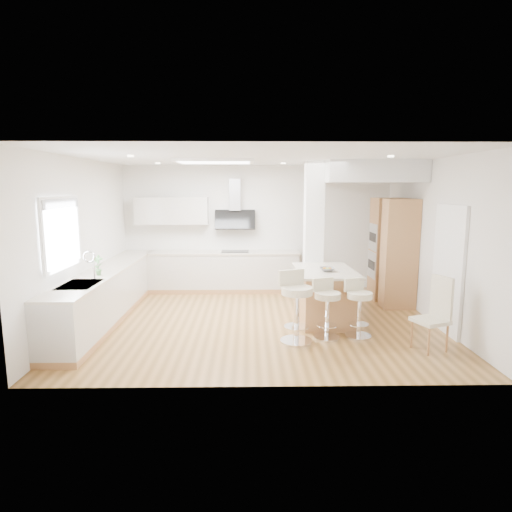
{
  "coord_description": "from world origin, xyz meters",
  "views": [
    {
      "loc": [
        -0.19,
        -7.21,
        2.32
      ],
      "look_at": [
        -0.06,
        0.4,
        1.09
      ],
      "focal_mm": 30.0,
      "sensor_mm": 36.0,
      "label": 1
    }
  ],
  "objects_px": {
    "bar_stool_a": "(296,303)",
    "dining_chair": "(436,311)",
    "bar_stool_b": "(327,305)",
    "bar_stool_c": "(358,305)",
    "peninsula": "(325,295)"
  },
  "relations": [
    {
      "from": "bar_stool_a",
      "to": "dining_chair",
      "type": "height_order",
      "value": "bar_stool_a"
    },
    {
      "from": "bar_stool_a",
      "to": "bar_stool_b",
      "type": "xyz_separation_m",
      "value": [
        0.49,
        0.17,
        -0.09
      ]
    },
    {
      "from": "bar_stool_c",
      "to": "dining_chair",
      "type": "xyz_separation_m",
      "value": [
        0.97,
        -0.55,
        0.06
      ]
    },
    {
      "from": "peninsula",
      "to": "bar_stool_a",
      "type": "bearing_deg",
      "value": -121.79
    },
    {
      "from": "peninsula",
      "to": "bar_stool_c",
      "type": "bearing_deg",
      "value": -68.33
    },
    {
      "from": "peninsula",
      "to": "bar_stool_a",
      "type": "height_order",
      "value": "bar_stool_a"
    },
    {
      "from": "bar_stool_a",
      "to": "bar_stool_c",
      "type": "relative_size",
      "value": 1.19
    },
    {
      "from": "bar_stool_a",
      "to": "peninsula",
      "type": "bearing_deg",
      "value": 36.48
    },
    {
      "from": "bar_stool_b",
      "to": "dining_chair",
      "type": "distance_m",
      "value": 1.56
    },
    {
      "from": "bar_stool_b",
      "to": "bar_stool_c",
      "type": "height_order",
      "value": "bar_stool_b"
    },
    {
      "from": "bar_stool_b",
      "to": "dining_chair",
      "type": "relative_size",
      "value": 0.87
    },
    {
      "from": "peninsula",
      "to": "dining_chair",
      "type": "height_order",
      "value": "dining_chair"
    },
    {
      "from": "peninsula",
      "to": "dining_chair",
      "type": "bearing_deg",
      "value": -48.01
    },
    {
      "from": "bar_stool_b",
      "to": "peninsula",
      "type": "bearing_deg",
      "value": 61.19
    },
    {
      "from": "dining_chair",
      "to": "peninsula",
      "type": "bearing_deg",
      "value": 112.75
    }
  ]
}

